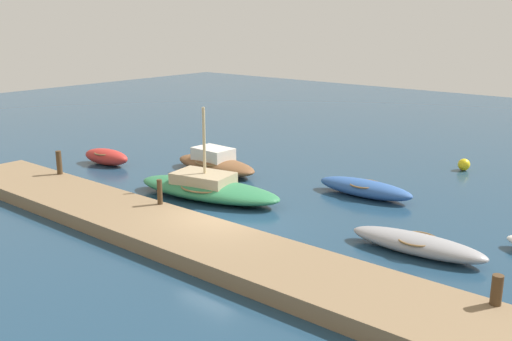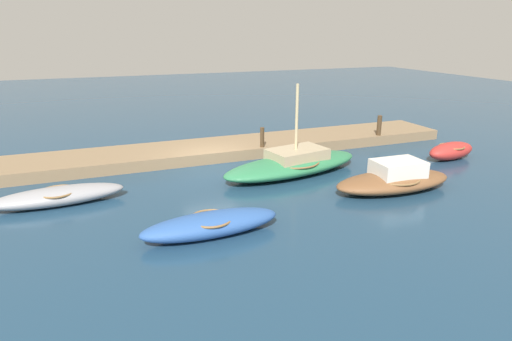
{
  "view_description": "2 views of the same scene",
  "coord_description": "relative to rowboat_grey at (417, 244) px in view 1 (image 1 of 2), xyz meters",
  "views": [
    {
      "loc": [
        13.37,
        -14.06,
        7.29
      ],
      "look_at": [
        -0.93,
        3.08,
        1.36
      ],
      "focal_mm": 41.1,
      "sensor_mm": 36.0,
      "label": 1
    },
    {
      "loc": [
        5.02,
        18.13,
        5.85
      ],
      "look_at": [
        -0.73,
        3.53,
        0.76
      ],
      "focal_mm": 30.67,
      "sensor_mm": 36.0,
      "label": 2
    }
  ],
  "objects": [
    {
      "name": "mooring_post_west",
      "position": [
        -15.49,
        -2.88,
        0.71
      ],
      "size": [
        0.24,
        0.24,
        1.04
      ],
      "primitive_type": "cylinder",
      "color": "#47331E",
      "rests_on": "dock_platform"
    },
    {
      "name": "ground_plane",
      "position": [
        -6.24,
        -2.42,
        -0.32
      ],
      "size": [
        84.0,
        84.0,
        0.0
      ],
      "primitive_type": "plane",
      "color": "navy"
    },
    {
      "name": "dinghy_red",
      "position": [
        -16.99,
        0.67,
        0.09
      ],
      "size": [
        2.85,
        1.47,
        0.8
      ],
      "rotation": [
        0.0,
        0.0,
        0.15
      ],
      "color": "#B72D28",
      "rests_on": "ground_plane"
    },
    {
      "name": "dock_platform",
      "position": [
        -6.24,
        -4.16,
        -0.07
      ],
      "size": [
        26.03,
        3.08,
        0.51
      ],
      "primitive_type": "cube",
      "color": "#846B4C",
      "rests_on": "ground_plane"
    },
    {
      "name": "mooring_post_mid_west",
      "position": [
        -8.85,
        -2.88,
        0.66
      ],
      "size": [
        0.19,
        0.19,
        0.94
      ],
      "primitive_type": "cylinder",
      "color": "#47331E",
      "rests_on": "dock_platform"
    },
    {
      "name": "rowboat_grey",
      "position": [
        0.0,
        0.0,
        0.0
      ],
      "size": [
        4.48,
        1.47,
        0.63
      ],
      "rotation": [
        0.0,
        0.0,
        0.06
      ],
      "color": "#939399",
      "rests_on": "ground_plane"
    },
    {
      "name": "mooring_post_mid_east",
      "position": [
        3.34,
        -2.88,
        0.57
      ],
      "size": [
        0.27,
        0.27,
        0.77
      ],
      "primitive_type": "cylinder",
      "color": "#47331E",
      "rests_on": "dock_platform"
    },
    {
      "name": "marker_buoy",
      "position": [
        -2.72,
        11.08,
        -0.03
      ],
      "size": [
        0.58,
        0.58,
        0.58
      ],
      "primitive_type": "sphere",
      "color": "yellow",
      "rests_on": "ground_plane"
    },
    {
      "name": "motorboat_brown",
      "position": [
        -11.78,
        3.13,
        0.13
      ],
      "size": [
        4.83,
        2.05,
        1.17
      ],
      "rotation": [
        0.0,
        0.0,
        -0.04
      ],
      "color": "brown",
      "rests_on": "ground_plane"
    },
    {
      "name": "rowboat_blue",
      "position": [
        -4.3,
        4.26,
        0.04
      ],
      "size": [
        4.24,
        1.37,
        0.7
      ],
      "rotation": [
        0.0,
        0.0,
        0.03
      ],
      "color": "#2D569E",
      "rests_on": "ground_plane"
    },
    {
      "name": "sailboat_green",
      "position": [
        -9.13,
        -0.09,
        0.13
      ],
      "size": [
        6.84,
        3.38,
        3.77
      ],
      "rotation": [
        0.0,
        0.0,
        0.19
      ],
      "color": "#2D7A4C",
      "rests_on": "ground_plane"
    }
  ]
}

